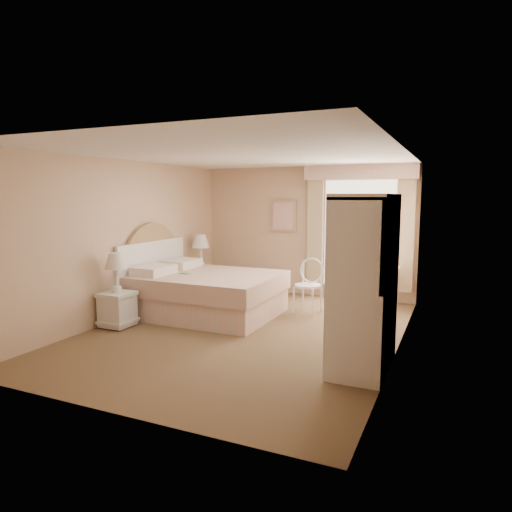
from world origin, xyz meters
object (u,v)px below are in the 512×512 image
at_px(bed, 200,291).
at_px(cafe_chair, 309,281).
at_px(round_table, 380,279).
at_px(nightstand_near, 117,300).
at_px(armoire, 365,297).
at_px(nightstand_far, 201,273).

height_order(bed, cafe_chair, bed).
xyz_separation_m(round_table, cafe_chair, (-1.00, -0.96, 0.06)).
relative_size(nightstand_near, round_table, 1.55).
height_order(cafe_chair, armoire, armoire).
distance_m(bed, nightstand_near, 1.38).
height_order(nightstand_near, nightstand_far, nightstand_far).
distance_m(nightstand_near, armoire, 3.68).
relative_size(cafe_chair, armoire, 0.46).
bearing_deg(nightstand_far, cafe_chair, -9.76).
distance_m(bed, cafe_chair, 1.82).
distance_m(round_table, armoire, 3.14).
relative_size(nightstand_near, armoire, 0.56).
relative_size(bed, cafe_chair, 2.52).
relative_size(nightstand_far, round_table, 1.67).
bearing_deg(bed, armoire, -24.10).
bearing_deg(nightstand_near, round_table, 41.58).
bearing_deg(bed, cafe_chair, 27.58).
xyz_separation_m(bed, armoire, (2.92, -1.31, 0.43)).
height_order(bed, round_table, bed).
distance_m(nightstand_near, nightstand_far, 2.41).
xyz_separation_m(round_table, armoire, (0.31, -3.11, 0.34)).
relative_size(nightstand_far, armoire, 0.60).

